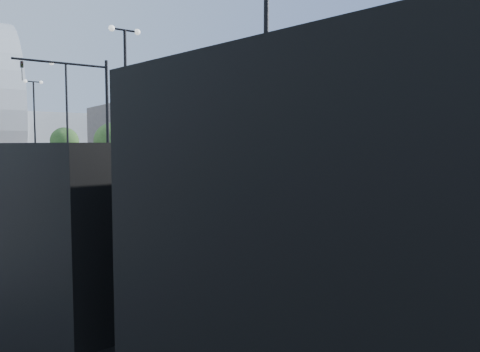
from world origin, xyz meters
TOP-DOWN VIEW (x-y plane):
  - sidewalk at (3.50, 40.00)m, footprint 7.00×140.00m
  - concrete_strip at (6.20, 40.00)m, footprint 2.40×140.00m
  - curb at (0.00, 40.00)m, footprint 0.30×140.00m
  - white_sedan at (-3.01, 21.93)m, footprint 2.13×4.41m
  - pedestrian at (5.27, 10.52)m, footprint 0.77×0.65m
  - streetlight_1 at (0.49, 10.00)m, footprint 1.44×0.56m
  - streetlight_2 at (0.60, 22.00)m, footprint 1.72×0.56m
  - streetlight_3 at (0.49, 34.00)m, footprint 1.44×0.56m
  - streetlight_4 at (0.60, 46.00)m, footprint 1.72×0.56m
  - traffic_mast at (-0.30, 25.00)m, footprint 5.09×0.20m
  - tree_0 at (1.65, 4.02)m, footprint 2.62×2.62m
  - tree_1 at (1.65, 15.02)m, footprint 2.81×2.81m
  - tree_2 at (1.65, 27.02)m, footprint 2.42×2.38m
  - tree_3 at (1.65, 39.02)m, footprint 2.40×2.35m
  - commercial_block_ne at (16.00, 50.00)m, footprint 12.00×22.00m
  - commercial_block_e at (18.00, 20.00)m, footprint 10.00×16.00m
  - utility_cover_1 at (2.40, 8.00)m, footprint 0.50×0.50m
  - utility_cover_2 at (2.40, 19.00)m, footprint 0.50×0.50m

SIDE VIEW (x-z plane):
  - sidewalk at x=3.50m, z-range 0.00..0.12m
  - concrete_strip at x=6.20m, z-range 0.00..0.13m
  - curb at x=0.00m, z-range 0.00..0.14m
  - utility_cover_1 at x=2.40m, z-range 0.12..0.14m
  - utility_cover_2 at x=2.40m, z-range 0.12..0.14m
  - white_sedan at x=-3.01m, z-range 0.00..1.39m
  - pedestrian at x=5.27m, z-range 0.00..1.80m
  - tree_2 at x=1.65m, z-range 1.05..5.56m
  - tree_3 at x=1.65m, z-range 1.10..5.69m
  - tree_1 at x=1.65m, z-range 1.03..5.91m
  - commercial_block_e at x=18.00m, z-range 0.00..7.00m
  - tree_0 at x=1.65m, z-range 1.16..6.14m
  - commercial_block_ne at x=16.00m, z-range 0.00..8.00m
  - streetlight_1 at x=0.49m, z-range -0.26..8.95m
  - streetlight_3 at x=0.49m, z-range -0.26..8.95m
  - streetlight_2 at x=0.60m, z-range 0.18..9.46m
  - streetlight_4 at x=0.60m, z-range 0.18..9.46m
  - traffic_mast at x=-0.30m, z-range 0.98..8.98m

